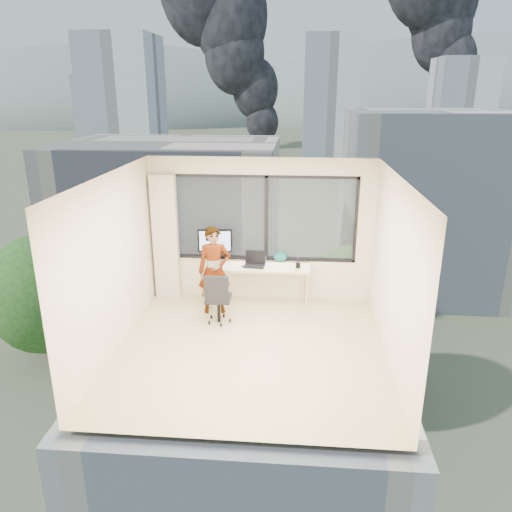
# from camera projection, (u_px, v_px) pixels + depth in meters

# --- Properties ---
(floor) EXTENTS (4.00, 4.00, 0.01)m
(floor) POSITION_uv_depth(u_px,v_px,m) (250.00, 350.00, 7.32)
(floor) COLOR beige
(floor) RESTS_ON ground
(ceiling) EXTENTS (4.00, 4.00, 0.01)m
(ceiling) POSITION_uv_depth(u_px,v_px,m) (250.00, 177.00, 6.48)
(ceiling) COLOR white
(ceiling) RESTS_ON ground
(wall_front) EXTENTS (4.00, 0.01, 2.60)m
(wall_front) POSITION_uv_depth(u_px,v_px,m) (231.00, 336.00, 5.02)
(wall_front) COLOR beige
(wall_front) RESTS_ON ground
(wall_left) EXTENTS (0.01, 4.00, 2.60)m
(wall_left) POSITION_uv_depth(u_px,v_px,m) (112.00, 265.00, 7.07)
(wall_left) COLOR beige
(wall_left) RESTS_ON ground
(wall_right) EXTENTS (0.01, 4.00, 2.60)m
(wall_right) POSITION_uv_depth(u_px,v_px,m) (394.00, 273.00, 6.74)
(wall_right) COLOR beige
(wall_right) RESTS_ON ground
(window_wall) EXTENTS (3.30, 0.16, 1.55)m
(window_wall) POSITION_uv_depth(u_px,v_px,m) (264.00, 218.00, 8.71)
(window_wall) COLOR black
(window_wall) RESTS_ON ground
(curtain) EXTENTS (0.45, 0.14, 2.30)m
(curtain) POSITION_uv_depth(u_px,v_px,m) (166.00, 238.00, 8.86)
(curtain) COLOR beige
(curtain) RESTS_ON floor
(desk) EXTENTS (1.80, 0.60, 0.75)m
(desk) POSITION_uv_depth(u_px,v_px,m) (259.00, 285.00, 8.77)
(desk) COLOR tan
(desk) RESTS_ON floor
(chair) EXTENTS (0.47, 0.47, 0.91)m
(chair) POSITION_uv_depth(u_px,v_px,m) (218.00, 297.00, 8.07)
(chair) COLOR black
(chair) RESTS_ON floor
(person) EXTENTS (0.62, 0.48, 1.53)m
(person) POSITION_uv_depth(u_px,v_px,m) (214.00, 270.00, 8.37)
(person) COLOR #2D2D33
(person) RESTS_ON floor
(monitor) EXTENTS (0.62, 0.17, 0.62)m
(monitor) POSITION_uv_depth(u_px,v_px,m) (215.00, 245.00, 8.74)
(monitor) COLOR black
(monitor) RESTS_ON desk
(game_console) EXTENTS (0.32, 0.29, 0.07)m
(game_console) POSITION_uv_depth(u_px,v_px,m) (258.00, 259.00, 8.88)
(game_console) COLOR white
(game_console) RESTS_ON desk
(laptop) EXTENTS (0.39, 0.41, 0.23)m
(laptop) POSITION_uv_depth(u_px,v_px,m) (254.00, 260.00, 8.57)
(laptop) COLOR black
(laptop) RESTS_ON desk
(cellphone) EXTENTS (0.13, 0.09, 0.01)m
(cellphone) POSITION_uv_depth(u_px,v_px,m) (244.00, 266.00, 8.60)
(cellphone) COLOR black
(cellphone) RESTS_ON desk
(pen_cup) EXTENTS (0.09, 0.09, 0.10)m
(pen_cup) POSITION_uv_depth(u_px,v_px,m) (298.00, 265.00, 8.52)
(pen_cup) COLOR black
(pen_cup) RESTS_ON desk
(handbag) EXTENTS (0.27, 0.20, 0.19)m
(handbag) POSITION_uv_depth(u_px,v_px,m) (280.00, 257.00, 8.81)
(handbag) COLOR #0E544B
(handbag) RESTS_ON desk
(exterior_ground) EXTENTS (400.00, 400.00, 0.04)m
(exterior_ground) POSITION_uv_depth(u_px,v_px,m) (296.00, 162.00, 125.01)
(exterior_ground) COLOR #515B3D
(exterior_ground) RESTS_ON ground
(near_bldg_a) EXTENTS (16.00, 12.00, 14.00)m
(near_bldg_a) POSITION_uv_depth(u_px,v_px,m) (174.00, 232.00, 38.60)
(near_bldg_a) COLOR beige
(near_bldg_a) RESTS_ON exterior_ground
(near_bldg_b) EXTENTS (14.00, 13.00, 16.00)m
(near_bldg_b) POSITION_uv_depth(u_px,v_px,m) (424.00, 203.00, 44.12)
(near_bldg_b) COLOR beige
(near_bldg_b) RESTS_ON exterior_ground
(far_tower_a) EXTENTS (14.00, 14.00, 28.00)m
(far_tower_a) POSITION_uv_depth(u_px,v_px,m) (125.00, 108.00, 99.75)
(far_tower_a) COLOR silver
(far_tower_a) RESTS_ON exterior_ground
(far_tower_b) EXTENTS (13.00, 13.00, 30.00)m
(far_tower_b) POSITION_uv_depth(u_px,v_px,m) (330.00, 101.00, 119.52)
(far_tower_b) COLOR silver
(far_tower_b) RESTS_ON exterior_ground
(far_tower_c) EXTENTS (15.00, 15.00, 26.00)m
(far_tower_c) POSITION_uv_depth(u_px,v_px,m) (460.00, 107.00, 136.02)
(far_tower_c) COLOR silver
(far_tower_c) RESTS_ON exterior_ground
(far_tower_d) EXTENTS (16.00, 14.00, 22.00)m
(far_tower_d) POSITION_uv_depth(u_px,v_px,m) (107.00, 112.00, 154.61)
(far_tower_d) COLOR silver
(far_tower_d) RESTS_ON exterior_ground
(hill_a) EXTENTS (288.00, 216.00, 90.00)m
(hill_a) POSITION_uv_depth(u_px,v_px,m) (116.00, 118.00, 323.34)
(hill_a) COLOR slate
(hill_a) RESTS_ON exterior_ground
(hill_b) EXTENTS (300.00, 220.00, 96.00)m
(hill_b) POSITION_uv_depth(u_px,v_px,m) (459.00, 119.00, 305.51)
(hill_b) COLOR slate
(hill_b) RESTS_ON exterior_ground
(tree_a) EXTENTS (7.00, 7.00, 8.00)m
(tree_a) POSITION_uv_depth(u_px,v_px,m) (44.00, 306.00, 32.59)
(tree_a) COLOR #1F4818
(tree_a) RESTS_ON exterior_ground
(tree_b) EXTENTS (7.60, 7.60, 9.00)m
(tree_b) POSITION_uv_depth(u_px,v_px,m) (354.00, 341.00, 27.04)
(tree_b) COLOR #1F4818
(tree_b) RESTS_ON exterior_ground
(smoke_plume_b) EXTENTS (30.00, 18.00, 70.00)m
(smoke_plume_b) POSITION_uv_depth(u_px,v_px,m) (475.00, 11.00, 154.47)
(smoke_plume_b) COLOR black
(smoke_plume_b) RESTS_ON exterior_ground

